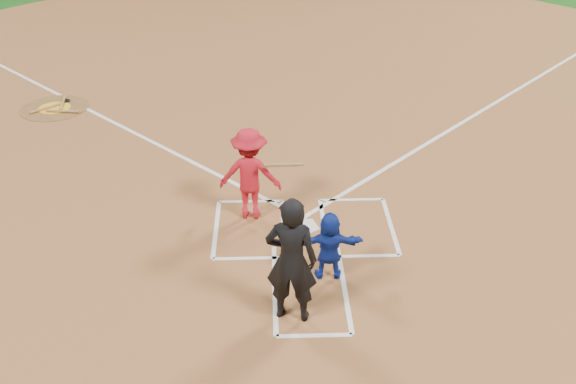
{
  "coord_description": "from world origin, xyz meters",
  "views": [
    {
      "loc": [
        -0.6,
        -9.65,
        6.54
      ],
      "look_at": [
        -0.3,
        -0.4,
        1.0
      ],
      "focal_mm": 40.0,
      "sensor_mm": 36.0,
      "label": 1
    }
  ],
  "objects_px": {
    "catcher": "(329,246)",
    "umpire": "(291,260)",
    "on_deck_circle": "(54,108)",
    "home_plate": "(304,227)",
    "batter_at_plate": "(250,174)"
  },
  "relations": [
    {
      "from": "catcher",
      "to": "umpire",
      "type": "xyz_separation_m",
      "value": [
        -0.64,
        -0.94,
        0.44
      ]
    },
    {
      "from": "on_deck_circle",
      "to": "catcher",
      "type": "distance_m",
      "value": 9.48
    },
    {
      "from": "umpire",
      "to": "home_plate",
      "type": "bearing_deg",
      "value": -86.6
    },
    {
      "from": "home_plate",
      "to": "on_deck_circle",
      "type": "relative_size",
      "value": 0.35
    },
    {
      "from": "home_plate",
      "to": "batter_at_plate",
      "type": "distance_m",
      "value": 1.37
    },
    {
      "from": "on_deck_circle",
      "to": "catcher",
      "type": "xyz_separation_m",
      "value": [
        6.36,
        -7.0,
        0.58
      ]
    },
    {
      "from": "home_plate",
      "to": "on_deck_circle",
      "type": "xyz_separation_m",
      "value": [
        -6.04,
        5.59,
        -0.0
      ]
    },
    {
      "from": "catcher",
      "to": "batter_at_plate",
      "type": "xyz_separation_m",
      "value": [
        -1.28,
        1.85,
        0.29
      ]
    },
    {
      "from": "on_deck_circle",
      "to": "umpire",
      "type": "bearing_deg",
      "value": -54.21
    },
    {
      "from": "home_plate",
      "to": "on_deck_circle",
      "type": "distance_m",
      "value": 8.23
    },
    {
      "from": "batter_at_plate",
      "to": "home_plate",
      "type": "bearing_deg",
      "value": -24.29
    },
    {
      "from": "on_deck_circle",
      "to": "umpire",
      "type": "distance_m",
      "value": 9.84
    },
    {
      "from": "home_plate",
      "to": "batter_at_plate",
      "type": "relative_size",
      "value": 0.34
    },
    {
      "from": "catcher",
      "to": "umpire",
      "type": "height_order",
      "value": "umpire"
    },
    {
      "from": "on_deck_circle",
      "to": "umpire",
      "type": "height_order",
      "value": "umpire"
    }
  ]
}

